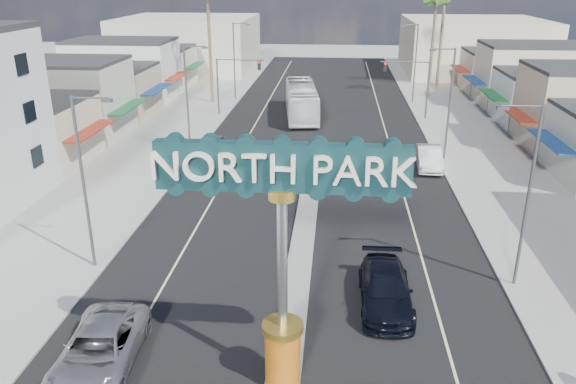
% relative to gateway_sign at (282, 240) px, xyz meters
% --- Properties ---
extents(ground, '(160.00, 160.00, 0.00)m').
position_rel_gateway_sign_xyz_m(ground, '(0.00, 28.02, -5.93)').
color(ground, gray).
rests_on(ground, ground).
extents(road, '(20.00, 120.00, 0.01)m').
position_rel_gateway_sign_xyz_m(road, '(0.00, 28.02, -5.92)').
color(road, black).
rests_on(road, ground).
extents(median_island, '(1.30, 30.00, 0.16)m').
position_rel_gateway_sign_xyz_m(median_island, '(0.00, 12.02, -5.85)').
color(median_island, gray).
rests_on(median_island, ground).
extents(sidewalk_left, '(8.00, 120.00, 0.12)m').
position_rel_gateway_sign_xyz_m(sidewalk_left, '(-14.00, 28.02, -5.87)').
color(sidewalk_left, gray).
rests_on(sidewalk_left, ground).
extents(sidewalk_right, '(8.00, 120.00, 0.12)m').
position_rel_gateway_sign_xyz_m(sidewalk_right, '(14.00, 28.02, -5.87)').
color(sidewalk_right, gray).
rests_on(sidewalk_right, ground).
extents(storefront_row_left, '(12.00, 42.00, 6.00)m').
position_rel_gateway_sign_xyz_m(storefront_row_left, '(-24.00, 41.02, -2.93)').
color(storefront_row_left, beige).
rests_on(storefront_row_left, ground).
extents(storefront_row_right, '(12.00, 42.00, 6.00)m').
position_rel_gateway_sign_xyz_m(storefront_row_right, '(24.00, 41.02, -2.93)').
color(storefront_row_right, '#B7B29E').
rests_on(storefront_row_right, ground).
extents(backdrop_far_left, '(20.00, 20.00, 8.00)m').
position_rel_gateway_sign_xyz_m(backdrop_far_left, '(-22.00, 73.02, -1.93)').
color(backdrop_far_left, '#B7B29E').
rests_on(backdrop_far_left, ground).
extents(backdrop_far_right, '(20.00, 20.00, 8.00)m').
position_rel_gateway_sign_xyz_m(backdrop_far_right, '(22.00, 73.02, -1.93)').
color(backdrop_far_right, beige).
rests_on(backdrop_far_right, ground).
extents(gateway_sign, '(8.20, 1.50, 9.15)m').
position_rel_gateway_sign_xyz_m(gateway_sign, '(0.00, 0.00, 0.00)').
color(gateway_sign, '#CA630F').
rests_on(gateway_sign, median_island).
extents(traffic_signal_left, '(5.09, 0.45, 6.00)m').
position_rel_gateway_sign_xyz_m(traffic_signal_left, '(-9.18, 42.02, -1.65)').
color(traffic_signal_left, '#47474C').
rests_on(traffic_signal_left, ground).
extents(traffic_signal_right, '(5.09, 0.45, 6.00)m').
position_rel_gateway_sign_xyz_m(traffic_signal_right, '(9.18, 42.02, -1.65)').
color(traffic_signal_right, '#47474C').
rests_on(traffic_signal_right, ground).
extents(streetlight_l_near, '(2.03, 0.22, 9.00)m').
position_rel_gateway_sign_xyz_m(streetlight_l_near, '(-10.43, 8.02, -0.86)').
color(streetlight_l_near, '#47474C').
rests_on(streetlight_l_near, ground).
extents(streetlight_l_mid, '(2.03, 0.22, 9.00)m').
position_rel_gateway_sign_xyz_m(streetlight_l_mid, '(-10.43, 28.02, -0.86)').
color(streetlight_l_mid, '#47474C').
rests_on(streetlight_l_mid, ground).
extents(streetlight_l_far, '(2.03, 0.22, 9.00)m').
position_rel_gateway_sign_xyz_m(streetlight_l_far, '(-10.43, 50.02, -0.86)').
color(streetlight_l_far, '#47474C').
rests_on(streetlight_l_far, ground).
extents(streetlight_r_near, '(2.03, 0.22, 9.00)m').
position_rel_gateway_sign_xyz_m(streetlight_r_near, '(10.43, 8.02, -0.86)').
color(streetlight_r_near, '#47474C').
rests_on(streetlight_r_near, ground).
extents(streetlight_r_mid, '(2.03, 0.22, 9.00)m').
position_rel_gateway_sign_xyz_m(streetlight_r_mid, '(10.43, 28.02, -0.86)').
color(streetlight_r_mid, '#47474C').
rests_on(streetlight_r_mid, ground).
extents(streetlight_r_far, '(2.03, 0.22, 9.00)m').
position_rel_gateway_sign_xyz_m(streetlight_r_far, '(10.43, 50.02, -0.86)').
color(streetlight_r_far, '#47474C').
rests_on(streetlight_r_far, ground).
extents(palm_left_far, '(2.60, 2.60, 13.10)m').
position_rel_gateway_sign_xyz_m(palm_left_far, '(-13.00, 48.02, 5.57)').
color(palm_left_far, brown).
rests_on(palm_left_far, ground).
extents(palm_right_mid, '(2.60, 2.60, 12.10)m').
position_rel_gateway_sign_xyz_m(palm_right_mid, '(13.00, 54.02, 4.67)').
color(palm_right_mid, brown).
rests_on(palm_right_mid, ground).
extents(suv_left, '(3.14, 6.13, 1.66)m').
position_rel_gateway_sign_xyz_m(suv_left, '(-7.08, 0.28, -5.10)').
color(suv_left, '#ABABB0').
rests_on(suv_left, ground).
extents(suv_right, '(2.35, 5.71, 1.65)m').
position_rel_gateway_sign_xyz_m(suv_right, '(4.16, 5.74, -5.10)').
color(suv_right, black).
rests_on(suv_right, ground).
extents(car_parked_left, '(2.08, 4.70, 1.57)m').
position_rel_gateway_sign_xyz_m(car_parked_left, '(-8.53, 27.59, -5.14)').
color(car_parked_left, slate).
rests_on(car_parked_left, ground).
extents(car_parked_right, '(2.04, 5.24, 1.70)m').
position_rel_gateway_sign_xyz_m(car_parked_right, '(9.00, 25.84, -5.08)').
color(car_parked_right, silver).
rests_on(car_parked_right, ground).
extents(city_bus, '(4.42, 13.00, 3.55)m').
position_rel_gateway_sign_xyz_m(city_bus, '(-2.07, 42.02, -4.15)').
color(city_bus, white).
rests_on(city_bus, ground).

